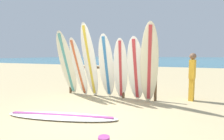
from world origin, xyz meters
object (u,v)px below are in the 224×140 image
Objects in this scene: surfboard_leaning_center at (107,67)px; beachgoer_standing at (192,75)px; surfboard_leaning_center_left at (90,61)px; surfboard_leaning_center_right at (121,69)px; surfboard_leaning_left at (79,68)px; surfboard_leaning_right at (136,69)px; small_boat_offshore at (131,62)px; surfboard_lying_on_sand at (61,116)px; surfboard_rack at (109,76)px; surfboard_leaning_far_left at (67,64)px; surfboard_leaning_far_right at (149,64)px.

surfboard_leaning_center reaches higher than beachgoer_standing.
surfboard_leaning_center_left is at bearing -165.45° from beachgoer_standing.
surfboard_leaning_center_left reaches higher than surfboard_leaning_center_right.
surfboard_leaning_left is 1.02m from surfboard_leaning_center.
beachgoer_standing is at bearing 23.38° from surfboard_leaning_right.
surfboard_lying_on_sand is at bearing -78.89° from small_boat_offshore.
surfboard_leaning_right is (0.99, 0.01, -0.05)m from surfboard_leaning_center.
small_boat_offshore is at bearing 102.83° from surfboard_rack.
surfboard_leaning_far_left is at bearing -168.92° from beachgoer_standing.
surfboard_rack is at bearing 96.02° from surfboard_leaning_center.
surfboard_leaning_right is 0.51m from surfboard_leaning_far_right.
surfboard_leaning_right is (1.57, 0.12, -0.24)m from surfboard_leaning_center_left.
surfboard_leaning_right is 24.63m from small_boat_offshore.
beachgoer_standing is (2.70, 0.44, 0.10)m from surfboard_rack.
surfboard_leaning_center_right is 24.49m from small_boat_offshore.
surfboard_leaning_far_left is 4.27m from beachgoer_standing.
surfboard_leaning_far_right is (1.47, -0.44, 0.46)m from surfboard_rack.
surfboard_leaning_center is (0.58, 0.11, -0.19)m from surfboard_leaning_center_left.
surfboard_lying_on_sand is (1.20, -1.96, -1.11)m from surfboard_leaning_far_left.
surfboard_leaning_center_right is 0.51m from surfboard_leaning_right.
surfboard_rack is at bearing 21.18° from surfboard_leaning_left.
beachgoer_standing is at bearing 15.38° from surfboard_leaning_center.
surfboard_leaning_center_left reaches higher than surfboard_leaning_center.
surfboard_leaning_left is at bearing -1.07° from surfboard_leaning_far_left.
beachgoer_standing is at bearing 18.04° from surfboard_leaning_center_right.
surfboard_leaning_center_left is at bearing 97.75° from surfboard_lying_on_sand.
surfboard_leaning_center_left is (0.94, -0.02, 0.11)m from surfboard_leaning_far_left.
surfboard_leaning_right is at bearing 160.30° from surfboard_leaning_far_right.
beachgoer_standing is (3.24, 0.84, -0.41)m from surfboard_leaning_center_left.
surfboard_rack is at bearing -170.62° from beachgoer_standing.
small_boat_offshore is at bearing 103.87° from surfboard_leaning_center_right.
surfboard_leaning_center_left is 1.23× the size of surfboard_leaning_right.
surfboard_leaning_far_right is at bearing -144.30° from beachgoer_standing.
surfboard_rack is 1.31× the size of surfboard_leaning_center_left.
surfboard_leaning_center is 0.78× the size of surfboard_lying_on_sand.
surfboard_leaning_right is 0.70× the size of small_boat_offshore.
surfboard_leaning_far_left is 0.51m from surfboard_leaning_left.
surfboard_leaning_far_right is at bearing -19.70° from surfboard_leaning_right.
surfboard_leaning_far_right is 24.91m from small_boat_offshore.
surfboard_leaning_far_right reaches higher than surfboard_leaning_center_right.
surfboard_leaning_far_right is 1.56m from beachgoer_standing.
surfboard_leaning_center_right is 0.73× the size of surfboard_lying_on_sand.
surfboard_leaning_left reaches higher than surfboard_lying_on_sand.
surfboard_leaning_left is (0.49, -0.01, -0.11)m from surfboard_leaning_far_left.
surfboard_leaning_far_left reaches higher than small_boat_offshore.
surfboard_leaning_far_left is 2.95m from surfboard_leaning_far_right.
surfboard_leaning_left is 1.51m from surfboard_leaning_center_right.
surfboard_leaning_center is at bearing 5.30° from surfboard_leaning_left.
surfboard_leaning_far_left is at bearing 121.47° from surfboard_lying_on_sand.
surfboard_leaning_far_left is 1.14× the size of surfboard_leaning_center_right.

